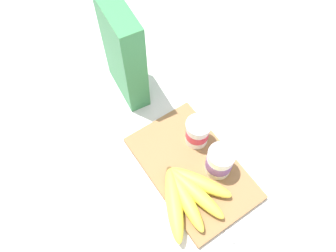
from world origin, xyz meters
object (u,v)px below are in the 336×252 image
Objects in this scene: cutting_board at (192,168)px; spoon at (239,245)px; yogurt_cup_front at (197,132)px; cereal_box at (124,54)px; yogurt_cup_back at (219,161)px; banana_bunch at (188,195)px.

spoon is at bearing -6.28° from cutting_board.
yogurt_cup_front is 0.30m from spoon.
cereal_box is at bearing 179.74° from cutting_board.
cutting_board is at bearing -128.62° from yogurt_cup_back.
cereal_box is 1.45× the size of banana_bunch.
banana_bunch is at bearing 177.59° from cereal_box.
cereal_box is 0.29m from yogurt_cup_front.
banana_bunch reaches higher than cutting_board.
yogurt_cup_front is at bearing -161.83° from cereal_box.
yogurt_cup_back is at bearing 157.28° from spoon.
cereal_box is at bearing 171.03° from banana_bunch.
spoon is at bearing -176.14° from cereal_box.
banana_bunch is (0.06, -0.06, 0.03)m from cutting_board.
cutting_board is 1.69× the size of banana_bunch.
yogurt_cup_back is 0.12m from banana_bunch.
yogurt_cup_back is at bearing -2.96° from yogurt_cup_front.
cutting_board is 0.36m from cereal_box.
banana_bunch is at bearing -167.61° from spoon.
yogurt_cup_back is (0.10, -0.01, 0.00)m from yogurt_cup_front.
yogurt_cup_front is at bearing 177.04° from yogurt_cup_back.
yogurt_cup_front is at bearing 163.91° from spoon.
cutting_board is at bearing -43.99° from yogurt_cup_front.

